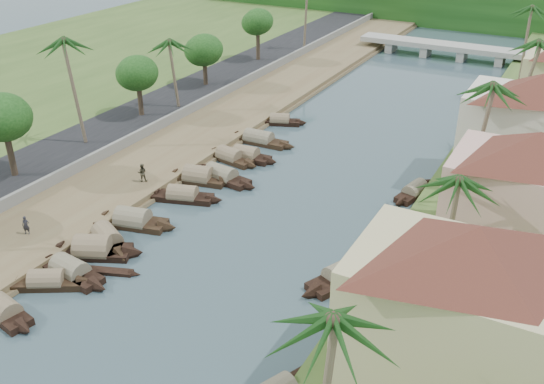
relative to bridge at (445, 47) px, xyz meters
The scene contains 40 objects.
ground 72.02m from the bridge, 90.00° to the right, with size 220.00×220.00×0.00m, color #374B52.
left_bank 54.42m from the bridge, 107.10° to the right, with size 10.00×180.00×0.80m, color brown.
right_bank 55.37m from the bridge, 69.93° to the right, with size 16.00×180.00×1.20m, color #354F1F.
road 57.49m from the bridge, 115.23° to the right, with size 8.00×180.00×1.40m, color black.
retaining_wall 55.79m from the bridge, 111.23° to the right, with size 0.40×180.00×1.10m, color slate.
treeline 28.09m from the bridge, 90.00° to the left, with size 120.00×14.00×8.00m.
bridge is the anchor object (origin of this frame).
building_near 76.54m from the bridge, 75.61° to the right, with size 14.85×14.85×10.20m.
building_mid 61.51m from the bridge, 70.98° to the right, with size 14.11×14.11×9.70m.
building_far 48.15m from the bridge, 66.65° to the right, with size 15.59×15.59×10.20m.
sampan_1 81.47m from the bridge, 96.57° to the right, with size 6.86×2.85×2.02m.
sampan_2 77.67m from the bridge, 96.90° to the right, with size 6.93×4.86×1.94m.
sampan_3 75.84m from the bridge, 96.68° to the right, with size 8.15×2.61×2.16m.
sampan_4 71.20m from the bridge, 97.69° to the right, with size 7.62×5.07×2.20m.
sampan_5 72.94m from the bridge, 97.34° to the right, with size 8.27×5.28×2.57m.
sampan_6 67.97m from the bridge, 98.09° to the right, with size 8.40×3.72×2.42m.
sampan_7 62.11m from the bridge, 97.90° to the right, with size 7.93×3.88×2.10m.
sampan_8 58.39m from the bridge, 99.33° to the right, with size 8.03×3.39×2.40m.
sampan_9 56.79m from the bridge, 97.79° to the right, with size 8.95×2.94×2.22m.
sampan_10 52.84m from the bridge, 100.18° to the right, with size 7.77×2.93×2.11m.
sampan_11 51.52m from the bridge, 98.97° to the right, with size 7.49×2.10×2.14m.
sampan_12 47.26m from the bridge, 101.02° to the right, with size 9.29×2.02×2.20m.
sampan_13 41.22m from the bridge, 103.58° to the right, with size 6.81×3.79×1.90m.
sampan_15 66.85m from the bridge, 81.96° to the right, with size 5.05×8.45×2.26m.
sampan_16 51.38m from the bridge, 78.78° to the right, with size 2.86×7.26×1.80m.
canoe_1 73.97m from the bridge, 95.07° to the right, with size 4.90×2.42×0.80m.
canoe_2 49.61m from the bridge, 102.81° to the right, with size 5.62×4.07×0.89m.
palm_0 85.48m from the bridge, 79.83° to the right, with size 3.20×3.20×11.67m.
palm_1 66.66m from the bridge, 76.03° to the right, with size 3.20×3.20×9.44m.
palm_2 55.02m from the bridge, 73.91° to the right, with size 3.20×3.20×12.28m.
palm_3 39.84m from the bridge, 65.49° to the right, with size 3.20×3.20×12.26m.
palm_5 63.41m from the bridge, 112.55° to the right, with size 3.20×3.20×12.38m.
palm_6 49.55m from the bridge, 116.69° to the right, with size 3.20×3.20×9.54m.
palm_7 24.32m from the bridge, 50.67° to the right, with size 3.20×3.20×12.52m.
tree_2 71.34m from the bridge, 109.72° to the right, with size 5.24×5.24×7.93m.
tree_3 54.07m from the bridge, 116.46° to the right, with size 4.73×4.73×6.99m.
tree_4 42.29m from the bridge, 124.78° to the right, with size 4.90×4.90×6.69m.
tree_5 31.67m from the bridge, 140.23° to the right, with size 4.49×4.49×7.58m.
person_near 75.01m from the bridge, 101.76° to the right, with size 0.58×0.38×1.58m, color #25242C.
person_far 62.79m from the bridge, 102.16° to the right, with size 0.87×0.68×1.78m, color #393627.
Camera 1 is at (22.09, -29.03, 26.38)m, focal length 40.00 mm.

